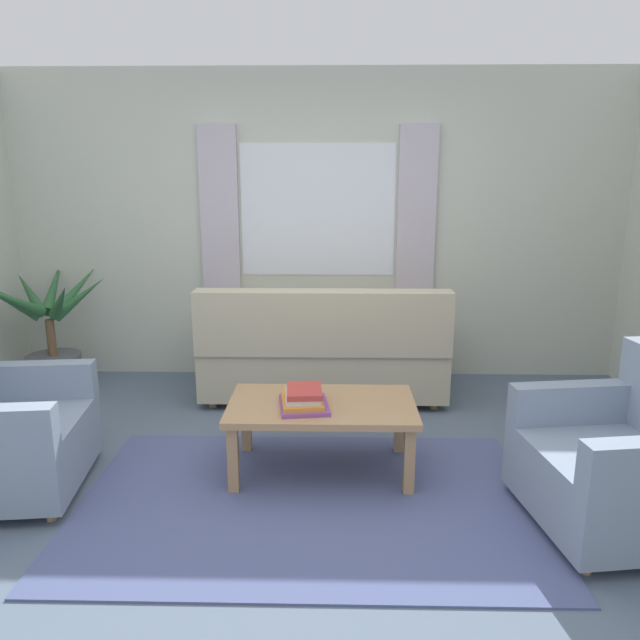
# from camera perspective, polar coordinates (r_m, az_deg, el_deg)

# --- Properties ---
(ground_plane) EXTENTS (6.24, 6.24, 0.00)m
(ground_plane) POSITION_cam_1_polar(r_m,az_deg,el_deg) (3.44, -1.17, -16.90)
(ground_plane) COLOR slate
(wall_back) EXTENTS (5.32, 0.12, 2.60)m
(wall_back) POSITION_cam_1_polar(r_m,az_deg,el_deg) (5.24, -0.19, 8.75)
(wall_back) COLOR beige
(wall_back) RESTS_ON ground_plane
(window_with_curtains) EXTENTS (1.98, 0.07, 1.40)m
(window_with_curtains) POSITION_cam_1_polar(r_m,az_deg,el_deg) (5.15, -0.22, 10.34)
(window_with_curtains) COLOR white
(area_rug) EXTENTS (2.48, 1.63, 0.01)m
(area_rug) POSITION_cam_1_polar(r_m,az_deg,el_deg) (3.44, -1.18, -16.81)
(area_rug) COLOR #4C5684
(area_rug) RESTS_ON ground_plane
(couch) EXTENTS (1.90, 0.82, 0.92)m
(couch) POSITION_cam_1_polar(r_m,az_deg,el_deg) (4.77, 0.32, -3.17)
(couch) COLOR #BCB293
(couch) RESTS_ON ground_plane
(armchair_right) EXTENTS (0.93, 0.94, 0.88)m
(armchair_right) POSITION_cam_1_polar(r_m,az_deg,el_deg) (3.44, 27.22, -11.83)
(armchair_right) COLOR gray
(armchair_right) RESTS_ON ground_plane
(coffee_table) EXTENTS (1.10, 0.64, 0.44)m
(coffee_table) POSITION_cam_1_polar(r_m,az_deg,el_deg) (3.59, 0.17, -8.70)
(coffee_table) COLOR #A87F56
(coffee_table) RESTS_ON ground_plane
(book_stack_on_table) EXTENTS (0.31, 0.37, 0.11)m
(book_stack_on_table) POSITION_cam_1_polar(r_m,az_deg,el_deg) (3.49, -1.60, -7.47)
(book_stack_on_table) COLOR #7F478C
(book_stack_on_table) RESTS_ON coffee_table
(potted_plant) EXTENTS (1.07, 1.19, 1.08)m
(potted_plant) POSITION_cam_1_polar(r_m,az_deg,el_deg) (5.41, -24.22, -1.71)
(potted_plant) COLOR #56565B
(potted_plant) RESTS_ON ground_plane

